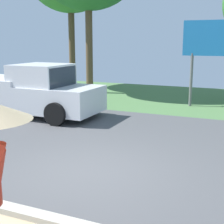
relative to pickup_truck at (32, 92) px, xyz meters
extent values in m
cube|color=#4C4C4F|center=(4.41, -2.06, -0.92)|extent=(40.00, 8.00, 0.10)
cube|color=#4E7743|center=(4.41, 5.94, -0.92)|extent=(40.00, 8.00, 0.10)
cube|color=#B2AD9E|center=(4.41, -6.06, -0.82)|extent=(40.00, 0.24, 0.10)
cube|color=silver|center=(-0.03, 0.00, -0.19)|extent=(5.20, 2.00, 0.90)
cube|color=silver|center=(0.47, 0.00, 0.56)|extent=(1.80, 1.84, 0.90)
cube|color=#2D3842|center=(1.32, 0.00, 0.56)|extent=(0.10, 1.70, 0.77)
cube|color=silver|center=(-1.33, 0.00, 0.36)|extent=(2.40, 2.00, 0.20)
cylinder|color=black|center=(1.67, 1.00, -0.49)|extent=(0.76, 0.28, 0.76)
cylinder|color=black|center=(1.67, -1.00, -0.49)|extent=(0.76, 0.28, 0.76)
cylinder|color=black|center=(-1.73, 1.00, -0.49)|extent=(0.76, 0.28, 0.76)
cylinder|color=slate|center=(5.00, 4.11, 0.23)|extent=(0.12, 0.12, 2.20)
cube|color=#1E72B2|center=(5.90, 4.11, 1.93)|extent=(2.60, 0.10, 1.40)
cylinder|color=brown|center=(-2.64, 7.41, 1.60)|extent=(0.36, 0.36, 4.95)
cylinder|color=brown|center=(-0.59, 5.67, 1.59)|extent=(0.36, 0.36, 4.91)
camera|label=1|loc=(7.60, -9.89, 1.83)|focal=53.49mm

